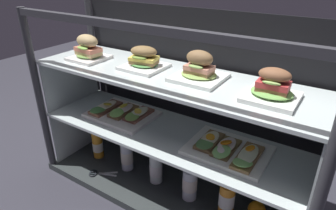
# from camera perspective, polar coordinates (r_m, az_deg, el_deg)

# --- Properties ---
(ground_plane) EXTENTS (6.00, 6.00, 0.02)m
(ground_plane) POSITION_cam_1_polar(r_m,az_deg,el_deg) (1.63, 0.00, -16.62)
(ground_plane) COLOR #2F2E37
(ground_plane) RESTS_ON ground
(case_base_deck) EXTENTS (1.38, 0.44, 0.04)m
(case_base_deck) POSITION_cam_1_polar(r_m,az_deg,el_deg) (1.61, 0.00, -15.85)
(case_base_deck) COLOR #2F3535
(case_base_deck) RESTS_ON ground
(case_frame) EXTENTS (1.38, 0.44, 0.91)m
(case_frame) POSITION_cam_1_polar(r_m,az_deg,el_deg) (1.43, 2.45, 1.33)
(case_frame) COLOR #333338
(case_frame) RESTS_ON ground
(riser_lower_tier) EXTENTS (1.30, 0.37, 0.31)m
(riser_lower_tier) POSITION_cam_1_polar(r_m,az_deg,el_deg) (1.50, 0.00, -10.87)
(riser_lower_tier) COLOR silver
(riser_lower_tier) RESTS_ON case_base_deck
(shelf_lower_glass) EXTENTS (1.32, 0.38, 0.01)m
(shelf_lower_glass) POSITION_cam_1_polar(r_m,az_deg,el_deg) (1.41, 0.00, -5.57)
(shelf_lower_glass) COLOR silver
(shelf_lower_glass) RESTS_ON riser_lower_tier
(riser_upper_tier) EXTENTS (1.30, 0.37, 0.28)m
(riser_upper_tier) POSITION_cam_1_polar(r_m,az_deg,el_deg) (1.34, 0.00, -0.28)
(riser_upper_tier) COLOR silver
(riser_upper_tier) RESTS_ON shelf_lower_glass
(shelf_upper_glass) EXTENTS (1.32, 0.38, 0.01)m
(shelf_upper_glass) POSITION_cam_1_polar(r_m,az_deg,el_deg) (1.28, 0.00, 5.54)
(shelf_upper_glass) COLOR silver
(shelf_upper_glass) RESTS_ON riser_upper_tier
(plated_roll_sandwich_far_left) EXTENTS (0.17, 0.17, 0.12)m
(plated_roll_sandwich_far_left) POSITION_cam_1_polar(r_m,az_deg,el_deg) (1.53, -15.18, 10.29)
(plated_roll_sandwich_far_left) COLOR white
(plated_roll_sandwich_far_left) RESTS_ON shelf_upper_glass
(plated_roll_sandwich_near_left_corner) EXTENTS (0.18, 0.18, 0.10)m
(plated_roll_sandwich_near_left_corner) POSITION_cam_1_polar(r_m,az_deg,el_deg) (1.35, -4.67, 8.64)
(plated_roll_sandwich_near_left_corner) COLOR white
(plated_roll_sandwich_near_left_corner) RESTS_ON shelf_upper_glass
(plated_roll_sandwich_far_right) EXTENTS (0.20, 0.20, 0.12)m
(plated_roll_sandwich_far_right) POSITION_cam_1_polar(r_m,az_deg,el_deg) (1.22, 6.02, 6.78)
(plated_roll_sandwich_far_right) COLOR white
(plated_roll_sandwich_far_right) RESTS_ON shelf_upper_glass
(plated_roll_sandwich_near_right_corner) EXTENTS (0.18, 0.18, 0.12)m
(plated_roll_sandwich_near_right_corner) POSITION_cam_1_polar(r_m,az_deg,el_deg) (1.09, 19.53, 2.95)
(plated_roll_sandwich_near_right_corner) COLOR white
(plated_roll_sandwich_near_right_corner) RESTS_ON shelf_upper_glass
(open_sandwich_tray_near_right_corner) EXTENTS (0.34, 0.25, 0.06)m
(open_sandwich_tray_near_right_corner) POSITION_cam_1_polar(r_m,az_deg,el_deg) (1.56, -9.00, -1.44)
(open_sandwich_tray_near_right_corner) COLOR white
(open_sandwich_tray_near_right_corner) RESTS_ON shelf_lower_glass
(open_sandwich_tray_mid_right) EXTENTS (0.34, 0.27, 0.06)m
(open_sandwich_tray_mid_right) POSITION_cam_1_polar(r_m,az_deg,el_deg) (1.28, 11.43, -8.40)
(open_sandwich_tray_mid_right) COLOR white
(open_sandwich_tray_mid_right) RESTS_ON shelf_lower_glass
(juice_bottle_near_post) EXTENTS (0.06, 0.06, 0.23)m
(juice_bottle_near_post) POSITION_cam_1_polar(r_m,az_deg,el_deg) (1.80, -13.45, -7.27)
(juice_bottle_near_post) COLOR orange
(juice_bottle_near_post) RESTS_ON case_base_deck
(juice_bottle_back_right) EXTENTS (0.07, 0.07, 0.23)m
(juice_bottle_back_right) POSITION_cam_1_polar(r_m,az_deg,el_deg) (1.67, -8.06, -9.47)
(juice_bottle_back_right) COLOR silver
(juice_bottle_back_right) RESTS_ON case_base_deck
(juice_bottle_front_left_end) EXTENTS (0.07, 0.07, 0.22)m
(juice_bottle_front_left_end) POSITION_cam_1_polar(r_m,az_deg,el_deg) (1.57, -2.43, -11.94)
(juice_bottle_front_left_end) COLOR white
(juice_bottle_front_left_end) RESTS_ON case_base_deck
(juice_bottle_front_right_end) EXTENTS (0.07, 0.07, 0.22)m
(juice_bottle_front_right_end) POSITION_cam_1_polar(r_m,az_deg,el_deg) (1.48, 4.24, -14.75)
(juice_bottle_front_right_end) COLOR white
(juice_bottle_front_right_end) RESTS_ON case_base_deck
(juice_bottle_tucked_behind) EXTENTS (0.07, 0.07, 0.22)m
(juice_bottle_tucked_behind) POSITION_cam_1_polar(r_m,az_deg,el_deg) (1.41, 11.26, -17.40)
(juice_bottle_tucked_behind) COLOR orange
(juice_bottle_tucked_behind) RESTS_ON case_base_deck
(orange_fruit_rolled_forward) EXTENTS (0.08, 0.08, 0.08)m
(orange_fruit_rolled_forward) POSITION_cam_1_polar(r_m,az_deg,el_deg) (1.48, 16.75, -18.82)
(orange_fruit_rolled_forward) COLOR orange
(orange_fruit_rolled_forward) RESTS_ON case_base_deck
(kitchen_scissors) EXTENTS (0.16, 0.12, 0.01)m
(kitchen_scissors) POSITION_cam_1_polar(r_m,az_deg,el_deg) (1.72, -13.67, -12.69)
(kitchen_scissors) COLOR silver
(kitchen_scissors) RESTS_ON case_base_deck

